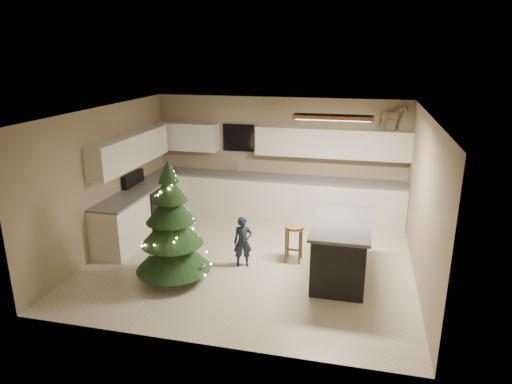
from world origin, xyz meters
TOP-DOWN VIEW (x-y plane):
  - ground_plane at (0.00, 0.00)m, footprint 5.50×5.50m
  - room_shell at (0.02, 0.00)m, footprint 5.52×5.02m
  - cabinetry at (-0.91, 1.65)m, footprint 5.50×3.20m
  - island at (1.54, -0.25)m, footprint 0.90×1.70m
  - bar_stool at (0.72, 0.15)m, footprint 0.34×0.34m
  - christmas_tree at (-1.06, -0.95)m, footprint 1.24×1.20m
  - toddler at (-0.09, -0.25)m, footprint 0.37×0.30m
  - rocking_horse at (2.30, 2.33)m, footprint 0.65×0.49m

SIDE VIEW (x-z plane):
  - ground_plane at x=0.00m, z-range 0.00..0.00m
  - toddler at x=-0.09m, z-range 0.00..0.88m
  - island at x=1.54m, z-range 0.00..0.95m
  - bar_stool at x=0.72m, z-range 0.16..0.81m
  - cabinetry at x=-0.91m, z-range -0.24..1.76m
  - christmas_tree at x=-1.06m, z-range -0.18..1.80m
  - room_shell at x=0.02m, z-range 0.44..3.05m
  - rocking_horse at x=2.30m, z-range 2.01..2.53m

